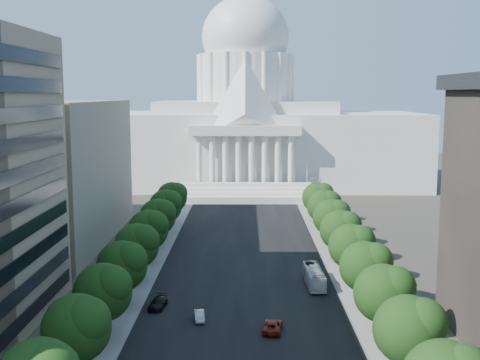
{
  "coord_description": "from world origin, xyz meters",
  "views": [
    {
      "loc": [
        0.52,
        -26.24,
        31.42
      ],
      "look_at": [
        -0.7,
        82.67,
        15.85
      ],
      "focal_mm": 45.0,
      "sensor_mm": 36.0,
      "label": 1
    }
  ],
  "objects_px": {
    "car_dark_b": "(158,303)",
    "car_red": "(273,326)",
    "car_silver": "(199,316)",
    "city_bus": "(314,276)"
  },
  "relations": [
    {
      "from": "car_dark_b",
      "to": "car_red",
      "type": "bearing_deg",
      "value": -20.9
    },
    {
      "from": "car_silver",
      "to": "car_red",
      "type": "height_order",
      "value": "car_red"
    },
    {
      "from": "car_dark_b",
      "to": "city_bus",
      "type": "height_order",
      "value": "city_bus"
    },
    {
      "from": "car_silver",
      "to": "car_red",
      "type": "xyz_separation_m",
      "value": [
        10.1,
        -3.74,
        0.08
      ]
    },
    {
      "from": "car_silver",
      "to": "car_dark_b",
      "type": "bearing_deg",
      "value": 134.76
    },
    {
      "from": "car_silver",
      "to": "car_dark_b",
      "type": "height_order",
      "value": "car_dark_b"
    },
    {
      "from": "car_silver",
      "to": "city_bus",
      "type": "bearing_deg",
      "value": 33.73
    },
    {
      "from": "car_red",
      "to": "city_bus",
      "type": "height_order",
      "value": "city_bus"
    },
    {
      "from": "car_red",
      "to": "city_bus",
      "type": "distance_m",
      "value": 21.06
    },
    {
      "from": "car_silver",
      "to": "car_dark_b",
      "type": "distance_m",
      "value": 8.2
    }
  ]
}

